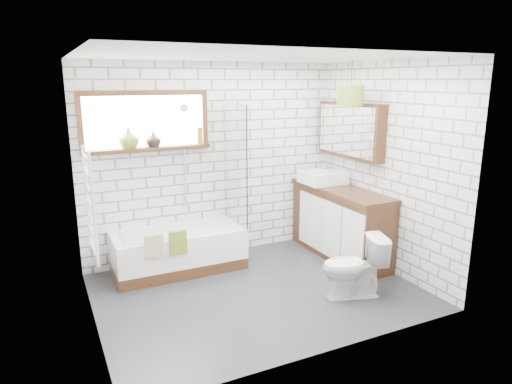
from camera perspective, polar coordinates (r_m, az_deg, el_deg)
name	(u,v)px	position (r m, az deg, el deg)	size (l,w,h in m)	color
floor	(257,292)	(5.17, 0.17, -12.35)	(3.40, 2.60, 0.01)	#252529
ceiling	(258,56)	(4.65, 0.20, 16.66)	(3.40, 2.60, 0.01)	white
wall_back	(213,162)	(5.93, -5.36, 3.80)	(3.40, 0.01, 2.50)	white
wall_front	(330,213)	(3.66, 9.18, -2.61)	(3.40, 0.01, 2.50)	white
wall_left	(84,199)	(4.31, -20.66, -0.85)	(0.01, 2.60, 2.50)	white
wall_right	(385,168)	(5.69, 15.82, 2.92)	(0.01, 2.60, 2.50)	white
window	(146,122)	(5.58, -13.61, 8.55)	(1.52, 0.16, 0.68)	black
towel_radiator	(90,204)	(4.32, -20.01, -1.42)	(0.06, 0.52, 1.00)	white
mirror_cabinet	(350,130)	(6.04, 11.68, 7.59)	(0.16, 1.20, 0.70)	black
shower_riser	(184,157)	(5.75, -8.96, 4.38)	(0.02, 0.02, 1.30)	silver
bathtub	(179,250)	(5.69, -9.64, -7.20)	(1.56, 0.69, 0.50)	white
shower_screen	(235,165)	(5.67, -2.65, 3.42)	(0.02, 0.72, 1.50)	white
towel_green	(178,242)	(5.28, -9.73, -6.22)	(0.20, 0.05, 0.27)	olive
towel_beige	(154,246)	(5.22, -12.60, -6.61)	(0.20, 0.05, 0.26)	tan
vanity	(340,222)	(6.08, 10.47, -3.75)	(0.52, 1.62, 0.93)	black
basin	(323,177)	(6.18, 8.36, 1.83)	(0.53, 0.47, 0.16)	white
tap	(333,173)	(6.26, 9.59, 2.35)	(0.03, 0.03, 0.14)	silver
toilet	(353,267)	(5.04, 12.09, -9.12)	(0.66, 0.38, 0.68)	white
vase_olive	(129,140)	(5.53, -15.60, 6.29)	(0.23, 0.23, 0.24)	olive
vase_dark	(153,141)	(5.59, -12.70, 6.27)	(0.18, 0.18, 0.19)	black
bottle	(200,137)	(5.75, -7.04, 6.79)	(0.07, 0.07, 0.20)	olive
pendant	(351,95)	(5.61, 11.73, 11.74)	(0.32, 0.32, 0.23)	olive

